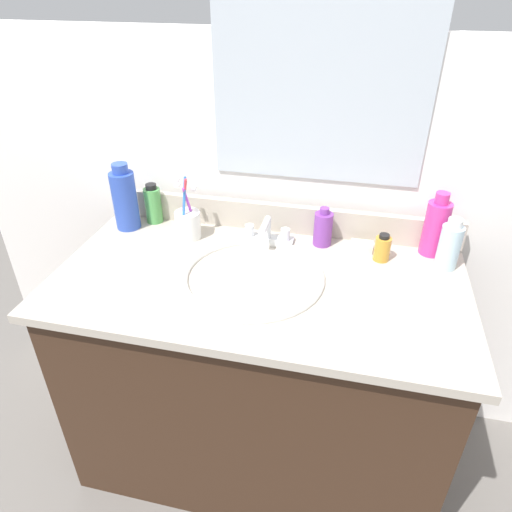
% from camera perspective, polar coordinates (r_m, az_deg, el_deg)
% --- Properties ---
extents(ground_plane, '(6.00, 6.00, 0.00)m').
position_cam_1_polar(ground_plane, '(1.76, 0.18, -22.61)').
color(ground_plane, '#66605B').
extents(vanity_cabinet, '(1.06, 0.53, 0.70)m').
position_cam_1_polar(vanity_cabinet, '(1.49, 0.20, -14.75)').
color(vanity_cabinet, '#382316').
rests_on(vanity_cabinet, ground_plane).
extents(countertop, '(1.10, 0.58, 0.02)m').
position_cam_1_polar(countertop, '(1.25, 0.23, -3.24)').
color(countertop, '#B2A899').
rests_on(countertop, vanity_cabinet).
extents(backsplash, '(1.10, 0.02, 0.09)m').
position_cam_1_polar(backsplash, '(1.45, 2.67, 4.77)').
color(backsplash, '#B2A899').
rests_on(backsplash, countertop).
extents(back_wall, '(2.20, 0.04, 1.30)m').
position_cam_1_polar(back_wall, '(1.56, 2.99, 1.86)').
color(back_wall, white).
rests_on(back_wall, ground_plane).
extents(mirror_panel, '(0.60, 0.01, 0.56)m').
position_cam_1_polar(mirror_panel, '(1.34, 7.97, 20.66)').
color(mirror_panel, '#B2BCC6').
extents(sink_basin, '(0.39, 0.39, 0.11)m').
position_cam_1_polar(sink_basin, '(1.26, -0.51, -3.75)').
color(sink_basin, white).
rests_on(sink_basin, countertop).
extents(faucet, '(0.16, 0.10, 0.08)m').
position_cam_1_polar(faucet, '(1.39, 1.35, 2.75)').
color(faucet, silver).
rests_on(faucet, countertop).
extents(bottle_cream_purple, '(0.05, 0.05, 0.12)m').
position_cam_1_polar(bottle_cream_purple, '(1.38, 8.27, 3.40)').
color(bottle_cream_purple, '#7A3899').
rests_on(bottle_cream_purple, countertop).
extents(bottle_shampoo_blue, '(0.08, 0.08, 0.21)m').
position_cam_1_polar(bottle_shampoo_blue, '(1.50, -15.88, 6.79)').
color(bottle_shampoo_blue, '#2D4CB2').
rests_on(bottle_shampoo_blue, countertop).
extents(bottle_toner_green, '(0.05, 0.05, 0.13)m').
position_cam_1_polar(bottle_toner_green, '(1.53, -12.57, 6.23)').
color(bottle_toner_green, '#4C9E4C').
rests_on(bottle_toner_green, countertop).
extents(bottle_gel_clear, '(0.06, 0.06, 0.15)m').
position_cam_1_polar(bottle_gel_clear, '(1.36, 22.77, 1.20)').
color(bottle_gel_clear, silver).
rests_on(bottle_gel_clear, countertop).
extents(bottle_oil_amber, '(0.04, 0.04, 0.08)m').
position_cam_1_polar(bottle_oil_amber, '(1.35, 15.33, 0.95)').
color(bottle_oil_amber, gold).
rests_on(bottle_oil_amber, countertop).
extents(bottle_soap_pink, '(0.07, 0.07, 0.19)m').
position_cam_1_polar(bottle_soap_pink, '(1.40, 21.28, 3.36)').
color(bottle_soap_pink, '#D8338C').
rests_on(bottle_soap_pink, countertop).
extents(cup_white_ceramic, '(0.08, 0.08, 0.20)m').
position_cam_1_polar(cup_white_ceramic, '(1.42, -8.41, 3.99)').
color(cup_white_ceramic, white).
rests_on(cup_white_ceramic, countertop).
extents(soap_bar, '(0.06, 0.04, 0.02)m').
position_cam_1_polar(soap_bar, '(1.39, 12.89, 1.17)').
color(soap_bar, white).
rests_on(soap_bar, countertop).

